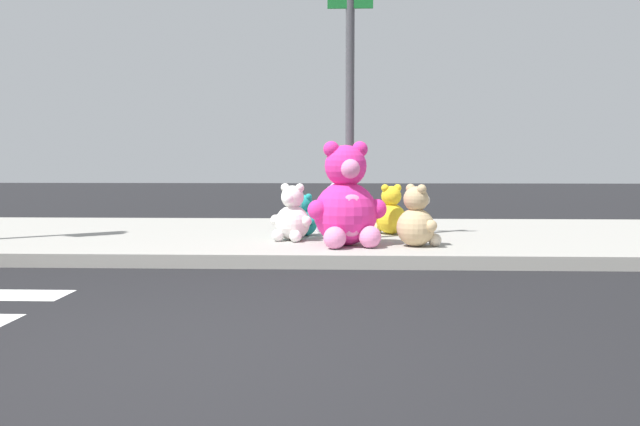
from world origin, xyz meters
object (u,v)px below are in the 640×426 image
(plush_lavender, at_px, (333,212))
(plush_yellow, at_px, (390,214))
(plush_tan, at_px, (417,221))
(sign_pole, at_px, (350,104))
(plush_teal, at_px, (304,219))
(plush_pink_large, at_px, (346,204))
(plush_white, at_px, (292,218))

(plush_lavender, distance_m, plush_yellow, 0.84)
(plush_tan, relative_size, plush_yellow, 1.07)
(sign_pole, height_order, plush_lavender, sign_pole)
(plush_teal, relative_size, plush_yellow, 0.83)
(sign_pole, distance_m, plush_yellow, 1.67)
(sign_pole, xyz_separation_m, plush_pink_large, (-0.04, -0.58, -1.21))
(plush_lavender, height_order, plush_tan, plush_tan)
(sign_pole, bearing_deg, plush_yellow, 49.51)
(plush_tan, height_order, plush_white, plush_tan)
(sign_pole, height_order, plush_pink_large, sign_pole)
(sign_pole, relative_size, plush_pink_large, 2.62)
(plush_teal, distance_m, plush_white, 0.51)
(plush_teal, height_order, plush_white, plush_white)
(plush_tan, distance_m, plush_yellow, 1.29)
(plush_tan, xyz_separation_m, plush_teal, (-1.39, 1.00, -0.06))
(plush_pink_large, xyz_separation_m, plush_white, (-0.68, 0.47, -0.20))
(plush_pink_large, height_order, plush_white, plush_pink_large)
(sign_pole, height_order, plush_tan, sign_pole)
(plush_lavender, distance_m, plush_tan, 1.87)
(plush_white, bearing_deg, plush_lavender, 65.09)
(plush_teal, bearing_deg, plush_white, -103.18)
(plush_lavender, bearing_deg, sign_pole, -76.82)
(plush_lavender, distance_m, plush_teal, 0.69)
(plush_lavender, xyz_separation_m, plush_white, (-0.50, -1.07, 0.01))
(sign_pole, xyz_separation_m, plush_tan, (0.78, -0.62, -1.41))
(sign_pole, distance_m, plush_white, 1.59)
(plush_tan, bearing_deg, plush_lavender, 122.57)
(plush_pink_large, height_order, plush_teal, plush_pink_large)
(sign_pole, xyz_separation_m, plush_yellow, (0.56, 0.66, -1.43))
(plush_pink_large, xyz_separation_m, plush_yellow, (0.60, 1.24, -0.22))
(plush_lavender, height_order, plush_yellow, plush_lavender)
(plush_white, relative_size, plush_yellow, 1.05)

